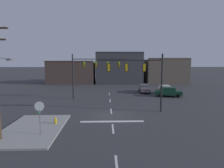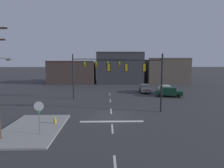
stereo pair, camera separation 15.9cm
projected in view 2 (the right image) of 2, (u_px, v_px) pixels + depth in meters
The scene contains 12 objects.
ground_plane at pixel (111, 116), 20.62m from camera, with size 400.00×400.00×0.00m, color #353538.
sidewalk_near_corner at pixel (33, 128), 16.46m from camera, with size 5.00×8.00×0.15m, color gray.
stop_bar_paint at pixel (112, 121), 18.63m from camera, with size 6.40×0.50×0.01m, color silver.
lane_centreline at pixel (111, 111), 22.60m from camera, with size 0.16×26.40×0.01m.
signal_mast_near_side at pixel (141, 73), 21.90m from camera, with size 7.62×0.81×6.94m.
signal_mast_far_side at pixel (91, 68), 29.65m from camera, with size 8.59×0.46×7.22m.
stop_sign at pixel (39, 110), 14.79m from camera, with size 0.76×0.64×2.83m.
car_lot_nearside at pixel (168, 92), 31.86m from camera, with size 4.68×2.70×1.61m.
car_lot_middle at pixel (145, 88), 36.16m from camera, with size 2.19×4.56×1.61m.
car_lot_farside at pixel (165, 89), 34.57m from camera, with size 2.23×4.57×1.61m.
fire_hydrant at pixel (55, 121), 17.61m from camera, with size 0.40×0.30×0.75m.
building_row at pixel (125, 70), 53.98m from camera, with size 38.47×12.54×8.60m.
Camera 2 is at (-0.43, -20.05, 5.96)m, focal length 29.74 mm.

